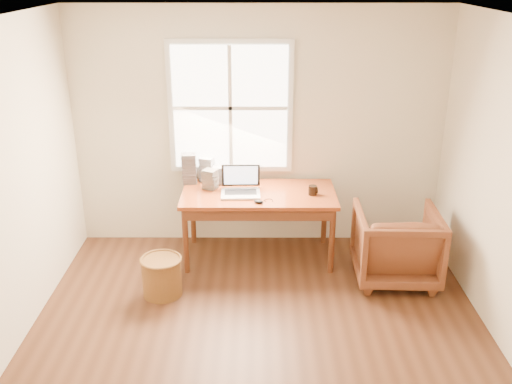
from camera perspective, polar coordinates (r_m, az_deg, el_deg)
room_shell at (r=4.20m, az=0.04°, el=-1.21°), size 4.04×4.54×2.64m
desk at (r=5.94m, az=0.28°, el=-0.21°), size 1.60×0.80×0.04m
armchair at (r=5.84m, az=13.83°, el=-5.14°), size 0.82×0.84×0.74m
wicker_stool at (r=5.57m, az=-9.39°, el=-8.35°), size 0.47×0.47×0.37m
laptop at (r=5.80m, az=-1.57°, el=1.15°), size 0.44×0.46×0.32m
mouse at (r=5.66m, az=0.26°, el=-0.96°), size 0.11×0.09×0.03m
coffee_mug at (r=5.88m, az=5.68°, el=0.18°), size 0.10×0.10×0.10m
cd_stack_a at (r=6.21m, az=-4.91°, el=2.29°), size 0.17×0.16×0.27m
cd_stack_b at (r=6.01m, az=-4.61°, el=1.29°), size 0.17×0.17×0.21m
cd_stack_c at (r=6.17m, az=-6.72°, el=2.34°), size 0.16×0.15×0.33m
cd_stack_d at (r=6.16m, az=-3.71°, el=1.74°), size 0.17×0.15×0.19m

